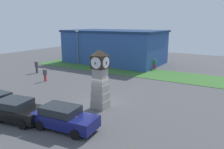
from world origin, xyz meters
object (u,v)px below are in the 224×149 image
(pedestrian_crossing_lot, at_px, (155,63))
(street_lamp_near_road, at_px, (77,45))
(car_near_tower, at_px, (17,110))
(car_by_building, at_px, (64,117))
(pedestrian_near_bench, at_px, (45,74))
(pedestrian_by_cars, at_px, (36,66))
(bollard_near_tower, at_px, (76,124))
(bollard_mid_row, at_px, (74,117))
(clock_tower, at_px, (100,80))

(pedestrian_crossing_lot, xyz_separation_m, street_lamp_near_road, (-12.29, -2.66, 2.34))
(car_near_tower, xyz_separation_m, car_by_building, (3.68, 0.74, -0.00))
(pedestrian_near_bench, bearing_deg, pedestrian_crossing_lot, 55.85)
(car_by_building, distance_m, pedestrian_by_cars, 17.82)
(car_near_tower, bearing_deg, pedestrian_near_bench, 127.29)
(pedestrian_near_bench, relative_size, pedestrian_by_cars, 0.89)
(car_near_tower, bearing_deg, bollard_near_tower, 10.04)
(bollard_mid_row, bearing_deg, car_by_building, -92.19)
(clock_tower, distance_m, street_lamp_near_road, 19.45)
(bollard_mid_row, xyz_separation_m, pedestrian_near_bench, (-10.19, 6.84, 0.44))
(clock_tower, xyz_separation_m, pedestrian_by_cars, (-14.54, 6.06, -1.31))
(car_near_tower, relative_size, pedestrian_near_bench, 2.62)
(car_by_building, bearing_deg, pedestrian_by_cars, 144.66)
(pedestrian_crossing_lot, bearing_deg, street_lamp_near_road, -167.77)
(car_near_tower, bearing_deg, street_lamp_near_road, 117.88)
(pedestrian_crossing_lot, height_order, street_lamp_near_road, street_lamp_near_road)
(bollard_near_tower, bearing_deg, clock_tower, 102.83)
(pedestrian_crossing_lot, bearing_deg, car_by_building, -86.29)
(street_lamp_near_road, bearing_deg, bollard_mid_row, -51.46)
(pedestrian_near_bench, bearing_deg, street_lamp_near_road, 108.65)
(pedestrian_by_cars, bearing_deg, car_by_building, -35.34)
(pedestrian_near_bench, distance_m, street_lamp_near_road, 11.14)
(car_near_tower, height_order, street_lamp_near_road, street_lamp_near_road)
(bollard_mid_row, bearing_deg, pedestrian_crossing_lot, 93.99)
(pedestrian_crossing_lot, bearing_deg, bollard_mid_row, -86.01)
(bollard_mid_row, distance_m, pedestrian_near_bench, 12.28)
(bollard_mid_row, bearing_deg, street_lamp_near_road, 128.54)
(bollard_near_tower, relative_size, bollard_mid_row, 1.18)
(clock_tower, relative_size, car_by_building, 1.06)
(clock_tower, xyz_separation_m, pedestrian_crossing_lot, (-1.35, 16.50, -1.39))
(clock_tower, bearing_deg, pedestrian_crossing_lot, 94.68)
(car_near_tower, xyz_separation_m, pedestrian_by_cars, (-10.86, 11.05, 0.24))
(pedestrian_by_cars, xyz_separation_m, street_lamp_near_road, (0.90, 7.77, 2.25))
(car_near_tower, xyz_separation_m, street_lamp_near_road, (-9.96, 18.82, 2.50))
(bollard_mid_row, height_order, car_by_building, car_by_building)
(bollard_mid_row, relative_size, car_by_building, 0.20)
(car_near_tower, xyz_separation_m, pedestrian_near_bench, (-6.47, 8.50, 0.12))
(pedestrian_by_cars, bearing_deg, bollard_near_tower, -33.44)
(bollard_mid_row, distance_m, car_near_tower, 4.08)
(car_by_building, height_order, pedestrian_crossing_lot, pedestrian_crossing_lot)
(car_near_tower, bearing_deg, pedestrian_crossing_lot, 83.81)
(bollard_near_tower, relative_size, car_near_tower, 0.26)
(car_near_tower, distance_m, car_by_building, 3.75)
(bollard_near_tower, bearing_deg, pedestrian_by_cars, 146.56)
(bollard_mid_row, xyz_separation_m, street_lamp_near_road, (-13.67, 17.16, 2.82))
(clock_tower, distance_m, pedestrian_near_bench, 10.84)
(bollard_mid_row, xyz_separation_m, car_by_building, (-0.04, -0.92, 0.32))
(street_lamp_near_road, bearing_deg, bollard_near_tower, -50.98)
(clock_tower, relative_size, pedestrian_by_cars, 2.67)
(clock_tower, height_order, bollard_mid_row, clock_tower)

